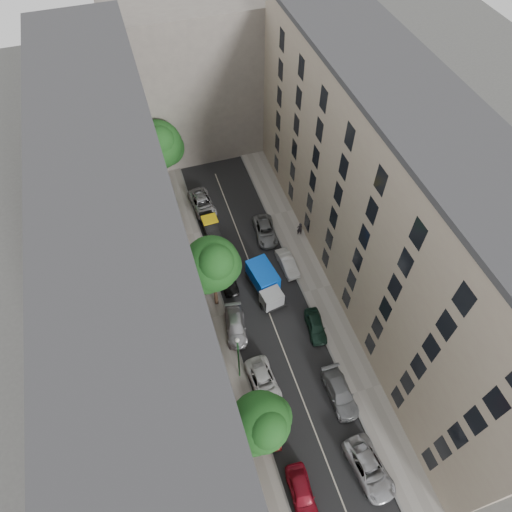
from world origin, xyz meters
name	(u,v)px	position (x,y,z in m)	size (l,w,h in m)	color
ground	(266,304)	(0.00, 0.00, 0.00)	(120.00, 120.00, 0.00)	#4C4C49
road_surface	(266,304)	(0.00, 0.00, 0.01)	(8.00, 44.00, 0.02)	black
sidewalk_left	(212,318)	(-5.50, 0.00, 0.07)	(3.00, 44.00, 0.15)	gray
sidewalk_right	(317,289)	(5.50, 0.00, 0.07)	(3.00, 44.00, 0.15)	gray
building_left	(133,273)	(-11.00, 0.00, 10.00)	(8.00, 44.00, 20.00)	#464341
building_right	(388,210)	(11.00, 0.00, 10.00)	(8.00, 44.00, 20.00)	tan
building_endcap	(193,72)	(0.00, 28.00, 9.00)	(18.00, 12.00, 18.00)	gray
tarp_truck	(265,283)	(0.46, 1.54, 1.35)	(2.88, 5.60, 2.46)	black
car_left_0	(302,493)	(-2.80, -17.00, 0.73)	(1.72, 4.26, 1.45)	maroon
car_left_1	(268,424)	(-3.60, -11.40, 0.70)	(1.49, 4.27, 1.41)	#4B100F
car_left_2	(263,381)	(-2.80, -7.80, 0.65)	(2.16, 4.69, 1.30)	silver
car_left_3	(236,326)	(-3.60, -1.87, 0.66)	(1.86, 4.57, 1.33)	#B8B8BD
car_left_4	(229,280)	(-2.80, 3.40, 0.63)	(1.50, 3.73, 1.27)	black
car_left_5	(210,226)	(-2.80, 11.00, 0.71)	(1.50, 4.29, 1.42)	black
car_left_6	(203,204)	(-2.80, 14.60, 0.70)	(2.34, 5.07, 1.41)	#AFAFB4
car_right_0	(369,468)	(2.80, -17.00, 0.72)	(2.38, 5.16, 1.43)	#B0B1B5
car_right_1	(340,393)	(3.11, -10.80, 0.70)	(1.95, 4.81, 1.40)	slate
car_right_2	(316,326)	(3.60, -4.13, 0.66)	(1.55, 3.86, 1.31)	black
car_right_3	(287,263)	(3.60, 3.60, 0.64)	(1.35, 3.88, 1.28)	silver
car_right_4	(265,231)	(2.80, 8.51, 0.65)	(2.16, 4.69, 1.30)	slate
tree_near	(262,423)	(-4.50, -12.45, 4.96)	(4.88, 4.53, 7.31)	#382619
tree_mid	(213,266)	(-4.50, 1.39, 6.44)	(5.34, 5.07, 9.28)	#382619
tree_far	(159,146)	(-6.07, 19.89, 5.70)	(5.74, 5.53, 8.53)	#382619
lamp_post	(238,355)	(-4.57, -6.44, 4.39)	(0.36, 0.36, 6.95)	#195722
pedestrian	(300,229)	(6.40, 7.38, 1.00)	(0.62, 0.41, 1.71)	black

